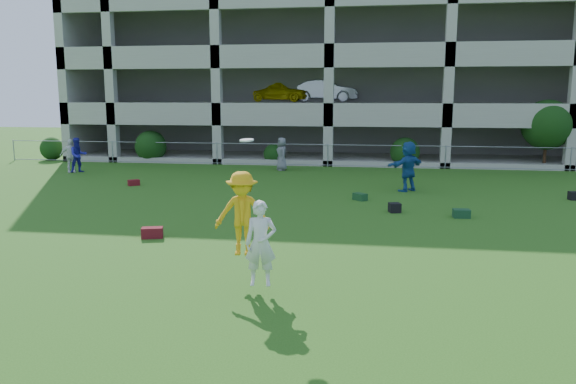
% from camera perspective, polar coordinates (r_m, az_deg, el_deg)
% --- Properties ---
extents(ground, '(100.00, 100.00, 0.00)m').
position_cam_1_polar(ground, '(11.19, -4.03, -9.67)').
color(ground, '#235114').
rests_on(ground, ground).
extents(bystander_a, '(1.03, 1.03, 1.69)m').
position_cam_1_polar(bystander_a, '(29.06, -20.55, 3.53)').
color(bystander_a, '#232198').
rests_on(bystander_a, ground).
extents(bystander_b, '(1.02, 0.84, 1.63)m').
position_cam_1_polar(bystander_b, '(29.16, -21.24, 3.45)').
color(bystander_b, white).
rests_on(bystander_b, ground).
extents(bystander_c, '(0.82, 0.95, 1.64)m').
position_cam_1_polar(bystander_c, '(27.97, -0.64, 3.88)').
color(bystander_c, slate).
rests_on(bystander_c, ground).
extents(bystander_d, '(1.70, 1.69, 1.96)m').
position_cam_1_polar(bystander_d, '(22.37, 12.11, 2.57)').
color(bystander_d, '#1F4F91').
rests_on(bystander_d, ground).
extents(bag_red_a, '(0.61, 0.44, 0.28)m').
position_cam_1_polar(bag_red_a, '(15.28, -13.63, -4.03)').
color(bag_red_a, '#540E10').
rests_on(bag_red_a, ground).
extents(bag_green_c, '(0.52, 0.38, 0.26)m').
position_cam_1_polar(bag_green_c, '(18.07, 17.21, -2.09)').
color(bag_green_c, '#153A1F').
rests_on(bag_green_c, ground).
extents(crate_d, '(0.43, 0.43, 0.30)m').
position_cam_1_polar(crate_d, '(18.36, 10.78, -1.57)').
color(crate_d, black).
rests_on(crate_d, ground).
extents(bag_red_f, '(0.52, 0.50, 0.24)m').
position_cam_1_polar(bag_red_f, '(24.23, -15.40, 0.93)').
color(bag_red_f, '#530E17').
rests_on(bag_red_f, ground).
extents(bag_green_g, '(0.56, 0.57, 0.25)m').
position_cam_1_polar(bag_green_g, '(20.27, 7.32, -0.48)').
color(bag_green_g, '#153C18').
rests_on(bag_green_g, ground).
extents(frisbee_contest, '(1.38, 1.22, 2.71)m').
position_cam_1_polar(frisbee_contest, '(10.95, -4.23, -2.90)').
color(frisbee_contest, '#EDA715').
rests_on(frisbee_contest, ground).
extents(parking_garage, '(30.00, 14.00, 12.00)m').
position_cam_1_polar(parking_garage, '(38.13, 5.24, 13.26)').
color(parking_garage, '#9E998C').
rests_on(parking_garage, ground).
extents(fence, '(36.06, 0.06, 1.20)m').
position_cam_1_polar(fence, '(29.54, 4.06, 3.77)').
color(fence, gray).
rests_on(fence, ground).
extents(shrub_row, '(34.38, 2.52, 3.50)m').
position_cam_1_polar(shrub_row, '(30.15, 12.96, 5.38)').
color(shrub_row, '#163D11').
rests_on(shrub_row, ground).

